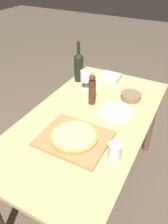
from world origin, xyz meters
TOP-DOWN VIEW (x-y plane):
  - ground_plane at (0.00, 0.00)m, footprint 12.00×12.00m
  - dining_table at (0.00, 0.00)m, footprint 0.77×1.43m
  - cutting_board at (0.03, -0.23)m, footprint 0.40×0.33m
  - pizza at (0.03, -0.23)m, footprint 0.28×0.28m
  - wine_bottle at (-0.31, 0.43)m, footprint 0.08×0.08m
  - pepper_mill at (-0.06, 0.16)m, footprint 0.05×0.05m
  - wine_glass at (-0.19, 0.33)m, footprint 0.09×0.09m
  - small_bowl at (0.17, 0.35)m, footprint 0.15×0.15m
  - drinking_tumbler at (0.28, -0.26)m, footprint 0.07×0.07m
  - dinner_plate at (0.14, 0.14)m, footprint 0.24×0.24m
  - food_container at (-0.08, 0.56)m, footprint 0.16×0.14m

SIDE VIEW (x-z plane):
  - ground_plane at x=0.00m, z-range 0.00..0.00m
  - dining_table at x=0.00m, z-range 0.27..1.01m
  - dinner_plate at x=0.14m, z-range 0.74..0.75m
  - cutting_board at x=0.03m, z-range 0.74..0.76m
  - small_bowl at x=0.17m, z-range 0.74..0.79m
  - food_container at x=-0.08m, z-range 0.74..0.79m
  - pizza at x=0.03m, z-range 0.76..0.78m
  - drinking_tumbler at x=0.28m, z-range 0.74..0.84m
  - pepper_mill at x=-0.06m, z-range 0.74..0.96m
  - wine_glass at x=-0.19m, z-range 0.77..0.93m
  - wine_bottle at x=-0.31m, z-range 0.70..1.04m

